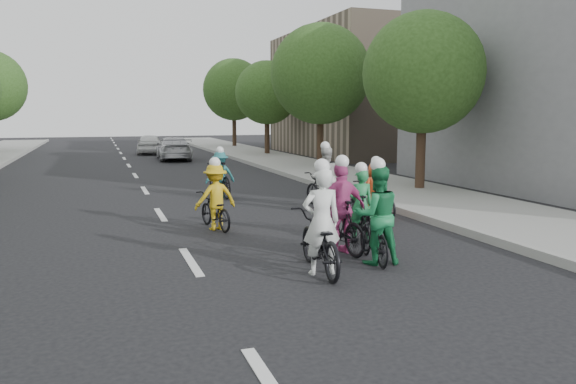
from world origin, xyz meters
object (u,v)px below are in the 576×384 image
cyclist_0 (320,236)px  cyclist_5 (359,212)px  follow_car_trail (150,144)px  cyclist_6 (324,184)px  cyclist_3 (340,217)px  cyclist_2 (215,203)px  cyclist_4 (374,196)px  cyclist_7 (220,177)px  follow_car_lead (174,148)px  cyclist_1 (376,223)px

cyclist_0 → cyclist_5: (1.74, 2.10, -0.05)m
cyclist_5 → follow_car_trail: bearing=-80.2°
cyclist_6 → follow_car_trail: 24.05m
cyclist_3 → follow_car_trail: bearing=-96.9°
cyclist_2 → cyclist_4: (4.13, 0.16, -0.06)m
cyclist_0 → cyclist_7: (0.21, 8.93, 0.02)m
cyclist_3 → cyclist_5: 1.29m
cyclist_2 → cyclist_7: bearing=-114.8°
cyclist_4 → cyclist_7: 5.57m
cyclist_2 → cyclist_4: cyclist_2 is taller
cyclist_7 → follow_car_lead: cyclist_7 is taller
cyclist_1 → cyclist_3: cyclist_1 is taller
cyclist_4 → cyclist_6: 1.94m
cyclist_1 → cyclist_5: cyclist_1 is taller
cyclist_4 → follow_car_trail: size_ratio=0.46×
cyclist_6 → cyclist_7: 3.72m
cyclist_1 → cyclist_3: bearing=-63.5°
cyclist_0 → follow_car_lead: (0.76, 24.36, 0.04)m
cyclist_7 → cyclist_2: bearing=68.7°
cyclist_1 → follow_car_trail: size_ratio=0.48×
cyclist_7 → follow_car_trail: 21.04m
cyclist_0 → cyclist_3: size_ratio=1.07×
cyclist_4 → cyclist_7: cyclist_7 is taller
cyclist_5 → follow_car_lead: size_ratio=0.36×
cyclist_3 → cyclist_7: cyclist_3 is taller
cyclist_0 → follow_car_trail: (-0.08, 29.97, 0.05)m
cyclist_3 → follow_car_lead: 23.22m
cyclist_5 → follow_car_trail: (-1.82, 27.87, 0.09)m
cyclist_4 → follow_car_trail: bearing=-92.6°
cyclist_3 → cyclist_5: cyclist_3 is taller
cyclist_2 → cyclist_7: size_ratio=0.86×
cyclist_4 → cyclist_7: size_ratio=0.93×
cyclist_1 → cyclist_6: cyclist_1 is taller
cyclist_2 → follow_car_trail: (0.84, 25.89, 0.06)m
cyclist_6 → cyclist_7: cyclist_6 is taller
cyclist_6 → follow_car_lead: 18.38m
cyclist_3 → cyclist_4: bearing=-135.7°
cyclist_0 → cyclist_2: (-0.92, 4.08, -0.01)m
cyclist_2 → cyclist_5: cyclist_2 is taller
cyclist_0 → cyclist_1: bearing=-163.3°
cyclist_3 → follow_car_trail: 28.85m
cyclist_4 → cyclist_3: bearing=43.2°
cyclist_5 → cyclist_7: bearing=-71.3°
cyclist_5 → follow_car_lead: cyclist_5 is taller
cyclist_3 → follow_car_lead: cyclist_3 is taller
cyclist_7 → cyclist_6: bearing=121.6°
cyclist_0 → cyclist_6: 6.60m
cyclist_1 → follow_car_lead: 24.11m
cyclist_3 → follow_car_lead: bearing=-98.5°
cyclist_3 → follow_car_trail: (-0.96, 28.83, -0.02)m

